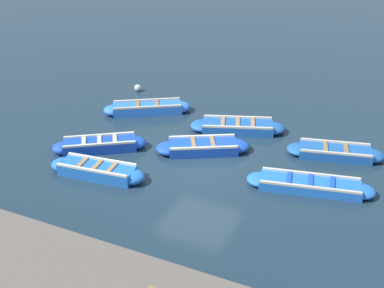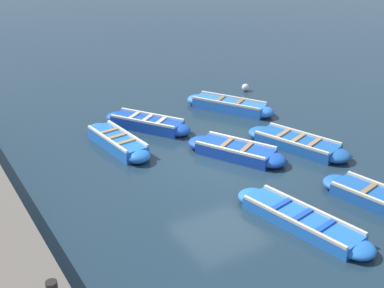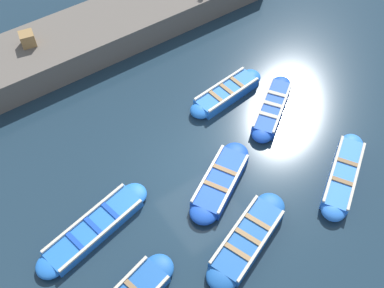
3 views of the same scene
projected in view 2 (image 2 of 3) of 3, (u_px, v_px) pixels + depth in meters
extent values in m
plane|color=#1C303F|center=(220.00, 164.00, 15.80)|extent=(120.00, 120.00, 0.00)
cube|color=#1947B7|center=(236.00, 151.00, 16.17)|extent=(1.94, 2.49, 0.34)
ellipsoid|color=#1947B7|center=(271.00, 160.00, 15.64)|extent=(1.18, 1.19, 0.34)
ellipsoid|color=#1947B7|center=(202.00, 143.00, 16.70)|extent=(1.18, 1.19, 0.34)
cube|color=silver|center=(242.00, 140.00, 16.41)|extent=(1.18, 2.03, 0.07)
cube|color=silver|center=(230.00, 150.00, 15.75)|extent=(1.18, 2.03, 0.07)
cube|color=olive|center=(246.00, 148.00, 15.94)|extent=(0.78, 0.52, 0.04)
cube|color=olive|center=(226.00, 143.00, 16.24)|extent=(0.78, 0.52, 0.04)
cube|color=blue|center=(229.00, 106.00, 19.62)|extent=(2.08, 2.69, 0.37)
ellipsoid|color=blue|center=(264.00, 112.00, 19.06)|extent=(1.00, 1.01, 0.37)
ellipsoid|color=blue|center=(197.00, 100.00, 20.18)|extent=(1.00, 1.01, 0.37)
cube|color=beige|center=(233.00, 97.00, 19.81)|extent=(1.45, 2.27, 0.07)
cube|color=beige|center=(226.00, 103.00, 19.24)|extent=(1.45, 2.27, 0.07)
cube|color=olive|center=(239.00, 102.00, 19.37)|extent=(0.66, 0.48, 0.04)
cube|color=olive|center=(220.00, 99.00, 19.69)|extent=(0.66, 0.48, 0.04)
cube|color=blue|center=(118.00, 142.00, 16.72)|extent=(1.07, 2.52, 0.37)
ellipsoid|color=blue|center=(138.00, 156.00, 15.84)|extent=(0.82, 0.84, 0.37)
ellipsoid|color=blue|center=(99.00, 130.00, 17.61)|extent=(0.82, 0.84, 0.37)
cube|color=silver|center=(127.00, 133.00, 16.83)|extent=(0.35, 2.39, 0.07)
cube|color=silver|center=(107.00, 139.00, 16.43)|extent=(0.35, 2.39, 0.07)
cube|color=#9E7A51|center=(126.00, 142.00, 16.26)|extent=(0.71, 0.22, 0.04)
cube|color=#9E7A51|center=(117.00, 136.00, 16.64)|extent=(0.71, 0.22, 0.04)
cube|color=#9E7A51|center=(109.00, 131.00, 17.01)|extent=(0.71, 0.22, 0.04)
cube|color=#1E59AD|center=(297.00, 144.00, 16.66)|extent=(1.79, 2.74, 0.34)
ellipsoid|color=#1E59AD|center=(335.00, 155.00, 15.93)|extent=(1.14, 1.15, 0.34)
ellipsoid|color=#1E59AD|center=(262.00, 133.00, 17.40)|extent=(1.14, 1.15, 0.34)
cube|color=beige|center=(305.00, 133.00, 16.89)|extent=(0.95, 2.39, 0.07)
cube|color=beige|center=(291.00, 142.00, 16.27)|extent=(0.95, 2.39, 0.07)
cube|color=#9E7A51|center=(314.00, 143.00, 16.27)|extent=(0.84, 0.42, 0.04)
cube|color=#9E7A51|center=(298.00, 138.00, 16.58)|extent=(0.84, 0.42, 0.04)
cube|color=#9E7A51|center=(282.00, 134.00, 16.90)|extent=(0.84, 0.42, 0.04)
cube|color=blue|center=(301.00, 221.00, 12.77)|extent=(1.49, 3.14, 0.29)
ellipsoid|color=blue|center=(358.00, 249.00, 11.76)|extent=(0.95, 0.97, 0.29)
ellipsoid|color=blue|center=(254.00, 197.00, 13.77)|extent=(0.95, 0.97, 0.29)
cube|color=beige|center=(312.00, 208.00, 12.93)|extent=(0.70, 2.92, 0.07)
cube|color=beige|center=(292.00, 221.00, 12.45)|extent=(0.70, 2.92, 0.07)
cube|color=#1947B7|center=(325.00, 226.00, 12.27)|extent=(0.78, 0.30, 0.04)
cube|color=#1947B7|center=(302.00, 215.00, 12.70)|extent=(0.78, 0.30, 0.04)
cube|color=#1947B7|center=(281.00, 204.00, 13.13)|extent=(0.78, 0.30, 0.04)
cube|color=#1947B7|center=(147.00, 124.00, 18.08)|extent=(2.01, 2.48, 0.37)
ellipsoid|color=#1947B7|center=(180.00, 130.00, 17.60)|extent=(0.99, 1.00, 0.37)
ellipsoid|color=#1947B7|center=(116.00, 118.00, 18.57)|extent=(0.99, 1.00, 0.37)
cube|color=silver|center=(152.00, 114.00, 18.27)|extent=(1.42, 2.06, 0.07)
cube|color=silver|center=(142.00, 121.00, 17.71)|extent=(1.42, 2.06, 0.07)
cube|color=beige|center=(161.00, 121.00, 17.79)|extent=(0.64, 0.49, 0.04)
cube|color=beige|center=(147.00, 118.00, 18.00)|extent=(0.64, 0.49, 0.04)
cube|color=beige|center=(134.00, 116.00, 18.20)|extent=(0.64, 0.49, 0.04)
cube|color=#1E59AD|center=(379.00, 200.00, 13.63)|extent=(1.45, 2.52, 0.31)
ellipsoid|color=#1E59AD|center=(339.00, 183.00, 14.40)|extent=(1.00, 1.02, 0.31)
cube|color=beige|center=(373.00, 199.00, 13.29)|extent=(0.65, 2.27, 0.07)
cube|color=olive|center=(368.00, 189.00, 13.77)|extent=(0.80, 0.33, 0.04)
sphere|color=silver|center=(245.00, 87.00, 21.60)|extent=(0.30, 0.30, 0.30)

